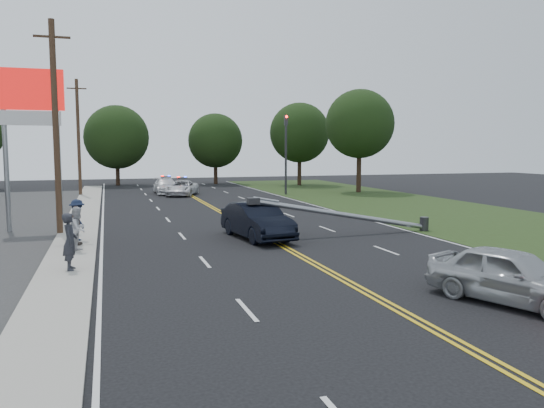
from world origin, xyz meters
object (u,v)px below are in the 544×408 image
object	(u,v)px
pylon_sign	(30,110)
bystander_d	(76,226)
emergency_a	(182,188)
utility_pole_mid	(56,127)
bystander_c	(77,220)
utility_pole_far	(78,137)
traffic_signal	(286,147)
waiting_sedan	(511,276)
bystander_a	(70,242)
fallen_streetlight	(353,216)
crashed_sedan	(257,221)
bystander_b	(78,229)
emergency_b	(166,186)

from	to	relation	value
pylon_sign	bystander_d	world-z (taller)	pylon_sign
pylon_sign	emergency_a	distance (m)	20.99
utility_pole_mid	bystander_c	bearing A→B (deg)	-69.24
utility_pole_far	emergency_a	distance (m)	9.83
traffic_signal	waiting_sedan	size ratio (longest dim) A/B	1.59
waiting_sedan	bystander_a	world-z (taller)	bystander_a
fallen_streetlight	emergency_a	bearing A→B (deg)	101.63
traffic_signal	waiting_sedan	world-z (taller)	traffic_signal
crashed_sedan	bystander_c	distance (m)	7.88
utility_pole_far	bystander_d	distance (m)	26.00
crashed_sedan	bystander_a	distance (m)	9.03
crashed_sedan	pylon_sign	bearing A→B (deg)	142.26
fallen_streetlight	waiting_sedan	bearing A→B (deg)	-95.16
emergency_a	bystander_a	size ratio (longest dim) A/B	2.49
utility_pole_mid	bystander_b	world-z (taller)	utility_pole_mid
utility_pole_mid	bystander_c	world-z (taller)	utility_pole_mid
traffic_signal	bystander_d	bearing A→B (deg)	-127.44
traffic_signal	emergency_b	size ratio (longest dim) A/B	1.45
bystander_d	bystander_b	bearing A→B (deg)	-159.93
traffic_signal	waiting_sedan	xyz separation A→B (m)	(-5.15, -33.54, -3.45)
traffic_signal	utility_pole_mid	xyz separation A→B (m)	(-17.50, -18.00, 0.88)
emergency_a	emergency_b	bearing A→B (deg)	140.11
emergency_b	bystander_a	bearing A→B (deg)	-102.94
emergency_b	bystander_c	xyz separation A→B (m)	(-6.40, -24.31, 0.32)
utility_pole_mid	waiting_sedan	size ratio (longest dim) A/B	2.26
emergency_a	bystander_b	world-z (taller)	bystander_b
bystander_b	bystander_d	world-z (taller)	bystander_b
bystander_c	bystander_a	bearing A→B (deg)	159.35
emergency_a	bystander_a	distance (m)	29.15
pylon_sign	traffic_signal	size ratio (longest dim) A/B	1.13
emergency_b	bystander_b	size ratio (longest dim) A/B	2.79
traffic_signal	bystander_d	xyz separation A→B (m)	(-16.57, -21.64, -3.27)
fallen_streetlight	bystander_a	size ratio (longest dim) A/B	4.95
utility_pole_far	bystander_c	bearing A→B (deg)	-87.85
traffic_signal	utility_pole_far	distance (m)	17.97
emergency_b	bystander_a	distance (m)	30.94
pylon_sign	crashed_sedan	size ratio (longest dim) A/B	1.60
bystander_a	emergency_a	bearing A→B (deg)	-13.84
utility_pole_mid	bystander_b	size ratio (longest dim) A/B	5.76
waiting_sedan	bystander_b	distance (m)	15.43
fallen_streetlight	emergency_b	xyz separation A→B (m)	(-6.07, 25.89, -0.22)
bystander_d	waiting_sedan	bearing A→B (deg)	-121.91
bystander_b	bystander_d	bearing A→B (deg)	30.69
fallen_streetlight	utility_pole_mid	world-z (taller)	utility_pole_mid
traffic_signal	emergency_b	distance (m)	11.45
crashed_sedan	utility_pole_mid	bearing A→B (deg)	148.91
emergency_a	bystander_b	bearing A→B (deg)	-85.58
crashed_sedan	bystander_a	size ratio (longest dim) A/B	2.64
waiting_sedan	bystander_b	xyz separation A→B (m)	(-11.28, 10.53, 0.23)
fallen_streetlight	bystander_b	xyz separation A→B (m)	(-12.32, -1.02, 0.07)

